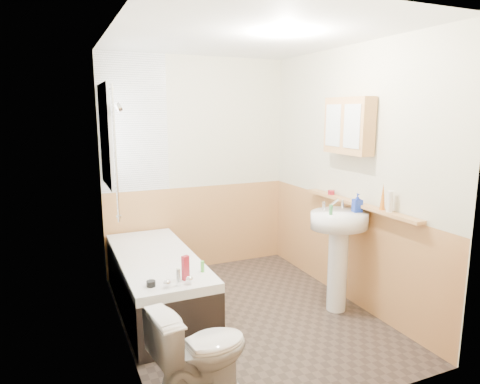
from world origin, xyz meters
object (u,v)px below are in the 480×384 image
toilet (201,352)px  pine_shelf (358,204)px  sink (339,241)px  medicine_cabinet (348,126)px  bathtub (157,281)px

toilet → pine_shelf: pine_shelf is taller
sink → medicine_cabinet: size_ratio=1.85×
toilet → pine_shelf: 2.05m
bathtub → pine_shelf: 2.05m
pine_shelf → medicine_cabinet: (-0.03, 0.16, 0.72)m
toilet → medicine_cabinet: 2.43m
toilet → pine_shelf: bearing=-77.4°
toilet → medicine_cabinet: bearing=-72.9°
bathtub → toilet: size_ratio=2.67×
bathtub → medicine_cabinet: bearing=-17.6°
sink → pine_shelf: sink is taller
bathtub → medicine_cabinet: size_ratio=3.02×
bathtub → toilet: bearing=-91.2°
medicine_cabinet → sink: bearing=-137.6°
toilet → medicine_cabinet: size_ratio=1.13×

